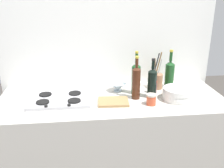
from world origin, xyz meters
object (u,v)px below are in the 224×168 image
cutting_board (114,102)px  wine_bottle_mid_left (170,74)px  condiment_jar_rear (154,87)px  stovetop_hob (60,99)px  utensil_crock (157,80)px  plate_stack (178,94)px  mixing_bowl (118,87)px  wine_bottle_mid_right (152,83)px  wine_bottle_rightmost (136,82)px  wine_bottle_leftmost (136,78)px  condiment_jar_front (151,99)px

cutting_board → wine_bottle_mid_left: bearing=28.0°
condiment_jar_rear → cutting_board: condiment_jar_rear is taller
stovetop_hob → wine_bottle_mid_left: wine_bottle_mid_left is taller
utensil_crock → plate_stack: bearing=-69.3°
wine_bottle_mid_left → condiment_jar_rear: wine_bottle_mid_left is taller
condiment_jar_rear → mixing_bowl: bearing=166.0°
stovetop_hob → plate_stack: bearing=-4.6°
wine_bottle_mid_right → utensil_crock: size_ratio=0.98×
wine_bottle_mid_right → wine_bottle_rightmost: 0.13m
condiment_jar_rear → wine_bottle_mid_right: bearing=-114.3°
stovetop_hob → cutting_board: (0.41, -0.08, -0.00)m
wine_bottle_leftmost → cutting_board: size_ratio=1.55×
wine_bottle_mid_left → condiment_jar_rear: (-0.17, -0.12, -0.07)m
plate_stack → condiment_jar_front: (-0.23, -0.07, -0.00)m
wine_bottle_leftmost → wine_bottle_mid_right: bearing=-40.9°
wine_bottle_mid_left → condiment_jar_front: bearing=-126.0°
wine_bottle_leftmost → wine_bottle_mid_right: 0.15m
stovetop_hob → wine_bottle_mid_right: 0.74m
wine_bottle_mid_right → stovetop_hob: bearing=179.4°
utensil_crock → cutting_board: size_ratio=1.41×
utensil_crock → wine_bottle_mid_right: bearing=-116.2°
wine_bottle_mid_left → condiment_jar_front: (-0.25, -0.34, -0.08)m
wine_bottle_leftmost → mixing_bowl: 0.18m
wine_bottle_mid_right → mixing_bowl: wine_bottle_mid_right is taller
utensil_crock → condiment_jar_rear: 0.12m
stovetop_hob → condiment_jar_front: 0.71m
wine_bottle_mid_left → utensil_crock: bearing=-173.0°
condiment_jar_front → condiment_jar_rear: 0.24m
wine_bottle_rightmost → plate_stack: bearing=-10.2°
utensil_crock → mixing_bowl: bearing=-175.0°
plate_stack → mixing_bowl: 0.50m
plate_stack → condiment_jar_front: bearing=-162.8°
wine_bottle_mid_right → cutting_board: wine_bottle_mid_right is taller
stovetop_hob → utensil_crock: utensil_crock is taller
condiment_jar_rear → cutting_board: (-0.35, -0.16, -0.04)m
stovetop_hob → condiment_jar_rear: 0.77m
wine_bottle_leftmost → condiment_jar_rear: (0.15, -0.01, -0.08)m
stovetop_hob → utensil_crock: (0.82, 0.18, 0.06)m
plate_stack → utensil_crock: (-0.10, 0.26, 0.02)m
mixing_bowl → cutting_board: bearing=-105.0°
wine_bottle_mid_left → wine_bottle_mid_right: wine_bottle_mid_left is taller
wine_bottle_mid_left → mixing_bowl: wine_bottle_mid_left is taller
wine_bottle_mid_right → wine_bottle_leftmost: bearing=139.1°
wine_bottle_mid_right → condiment_jar_front: 0.16m
mixing_bowl → condiment_jar_rear: condiment_jar_rear is taller
wine_bottle_rightmost → cutting_board: bearing=-160.5°
wine_bottle_leftmost → cutting_board: wine_bottle_leftmost is taller
wine_bottle_leftmost → utensil_crock: (0.21, 0.10, -0.06)m
stovetop_hob → cutting_board: stovetop_hob is taller
stovetop_hob → wine_bottle_mid_left: bearing=11.9°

